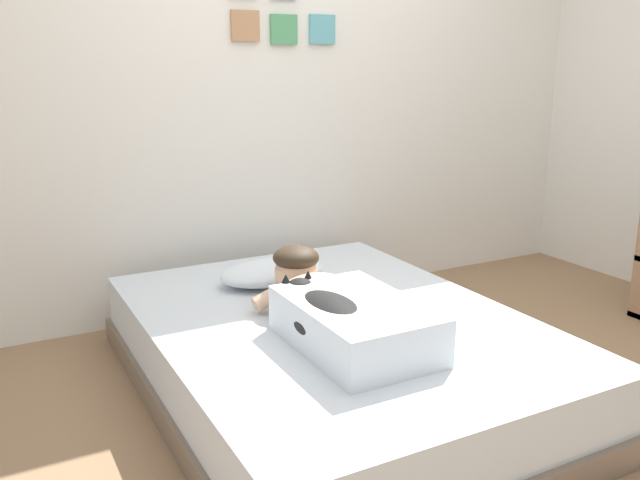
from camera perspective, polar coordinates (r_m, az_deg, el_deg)
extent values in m
plane|color=#8C6B4C|center=(2.93, 9.41, -13.18)|extent=(12.33, 12.33, 0.00)
cube|color=silver|center=(3.85, -3.44, 13.11)|extent=(4.16, 0.10, 2.50)
cube|color=tan|center=(3.71, -6.39, 17.69)|extent=(0.16, 0.02, 0.16)
cube|color=#4C9966|center=(3.80, -3.05, 17.48)|extent=(0.16, 0.02, 0.16)
cube|color=#59A5B2|center=(3.90, 0.19, 17.52)|extent=(0.16, 0.02, 0.16)
cube|color=#726051|center=(2.93, 1.11, -11.66)|extent=(1.51, 2.03, 0.11)
cube|color=silver|center=(2.86, 1.12, -8.65)|extent=(1.46, 1.97, 0.22)
ellipsoid|color=silver|center=(3.23, -4.09, -2.76)|extent=(0.52, 0.32, 0.11)
cube|color=silver|center=(2.51, 3.04, -7.20)|extent=(0.42, 0.64, 0.18)
ellipsoid|color=#D8AD8E|center=(2.78, -0.58, -4.50)|extent=(0.32, 0.20, 0.16)
sphere|color=#D8AD8E|center=(2.90, -2.05, -2.82)|extent=(0.19, 0.19, 0.19)
ellipsoid|color=#332619|center=(2.88, -2.06, -1.50)|extent=(0.20, 0.20, 0.10)
cylinder|color=#D8AD8E|center=(2.87, -3.66, -4.55)|extent=(0.23, 0.07, 0.14)
cylinder|color=#D8AD8E|center=(2.95, -0.12, -3.95)|extent=(0.23, 0.07, 0.14)
ellipsoid|color=black|center=(2.50, 0.91, -7.02)|extent=(0.26, 0.48, 0.20)
sphere|color=black|center=(2.71, -1.71, -4.80)|extent=(0.15, 0.15, 0.15)
cone|color=black|center=(2.68, -2.93, -3.44)|extent=(0.05, 0.05, 0.05)
cone|color=black|center=(2.72, -1.02, -3.13)|extent=(0.05, 0.05, 0.05)
cylinder|color=white|center=(3.30, -1.01, -2.68)|extent=(0.09, 0.09, 0.07)
torus|color=white|center=(3.32, -0.14, -2.54)|extent=(0.05, 0.01, 0.05)
cube|color=black|center=(2.55, 1.86, -8.93)|extent=(0.07, 0.14, 0.01)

